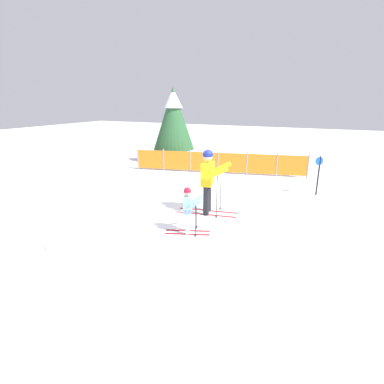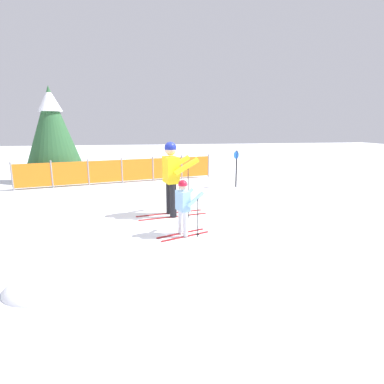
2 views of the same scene
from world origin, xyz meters
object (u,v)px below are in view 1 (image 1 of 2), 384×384
Objects in this scene: skier_child at (188,207)px; conifer_far at (173,118)px; trail_marker at (319,171)px; skier_adult at (209,176)px; safety_fence at (218,162)px.

conifer_far is (-4.20, 7.06, 1.63)m from skier_child.
skier_child is at bearing -119.69° from trail_marker.
conifer_far reaches higher than skier_child.
conifer_far reaches higher than skier_adult.
skier_adult is at bearing -130.48° from trail_marker.
safety_fence is 4.48m from trail_marker.
safety_fence is at bearing 96.52° from skier_adult.
skier_child is 8.38m from conifer_far.
trail_marker is at bearing -19.36° from conifer_far.
skier_adult is at bearing -72.78° from safety_fence.
conifer_far reaches higher than trail_marker.
conifer_far is (-4.14, 5.60, 1.21)m from skier_adult.
skier_adult is at bearing -53.55° from conifer_far.
skier_adult is 1.37× the size of trail_marker.
safety_fence is (-1.47, 4.74, -0.61)m from skier_adult.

